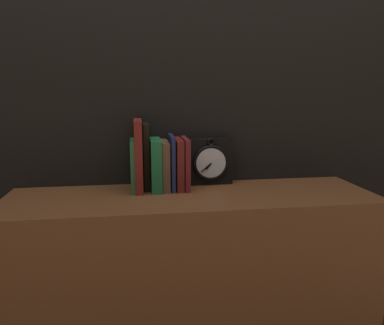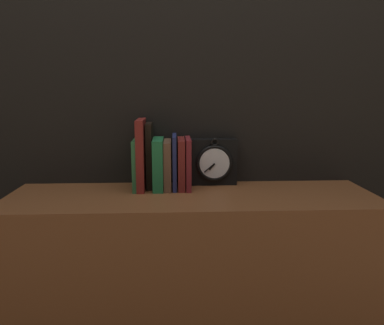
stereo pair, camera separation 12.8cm
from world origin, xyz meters
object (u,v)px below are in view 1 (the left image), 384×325
book_slot2_black (146,156)px  book_slot7_maroon (185,163)px  clock (209,161)px  book_slot5_navy (172,162)px  book_slot1_maroon (138,155)px  book_slot4_brown (165,165)px  book_slot3_green (156,164)px  book_slot0_green (133,165)px  book_slot6_maroon (179,164)px

book_slot2_black → book_slot7_maroon: 0.15m
clock → book_slot5_navy: 0.16m
clock → book_slot1_maroon: book_slot1_maroon is taller
book_slot4_brown → book_slot3_green: bearing=-175.5°
book_slot5_navy → book_slot1_maroon: bearing=-177.5°
book_slot0_green → book_slot5_navy: book_slot5_navy is taller
book_slot0_green → book_slot7_maroon: (0.19, 0.00, 0.00)m
clock → book_slot3_green: 0.22m
clock → book_slot7_maroon: book_slot7_maroon is taller
book_slot1_maroon → book_slot5_navy: book_slot1_maroon is taller
clock → book_slot3_green: book_slot3_green is taller
clock → book_slot4_brown: 0.18m
book_slot1_maroon → book_slot2_black: bearing=35.0°
clock → book_slot7_maroon: 0.11m
book_slot3_green → clock: bearing=12.9°
book_slot3_green → book_slot7_maroon: 0.11m
book_slot0_green → book_slot6_maroon: (0.17, 0.00, 0.00)m
book_slot1_maroon → book_slot4_brown: bearing=2.4°
book_slot0_green → book_slot3_green: same height
book_slot2_black → book_slot4_brown: book_slot2_black is taller
book_slot3_green → book_slot7_maroon: size_ratio=0.99×
book_slot2_black → book_slot3_green: bearing=-29.8°
book_slot0_green → book_slot3_green: (0.08, -0.00, 0.00)m
book_slot3_green → book_slot5_navy: 0.06m
book_slot1_maroon → book_slot7_maroon: book_slot1_maroon is taller
book_slot1_maroon → book_slot5_navy: bearing=2.5°
book_slot2_black → book_slot6_maroon: (0.12, -0.02, -0.03)m
book_slot1_maroon → book_slot6_maroon: 0.15m
book_slot1_maroon → book_slot2_black: (0.03, 0.02, -0.01)m
book_slot7_maroon → book_slot6_maroon: bearing=176.5°
clock → book_slot1_maroon: size_ratio=0.72×
book_slot2_black → book_slot7_maroon: book_slot2_black is taller
book_slot1_maroon → book_slot6_maroon: bearing=1.6°
book_slot4_brown → book_slot7_maroon: size_ratio=0.95×
book_slot1_maroon → book_slot5_navy: (0.12, 0.01, -0.03)m
book_slot0_green → book_slot3_green: size_ratio=1.00×
book_slot6_maroon → book_slot7_maroon: bearing=-3.5°
book_slot0_green → book_slot1_maroon: book_slot1_maroon is taller
clock → book_slot7_maroon: (-0.10, -0.05, 0.00)m
book_slot4_brown → book_slot0_green: bearing=-179.1°
book_slot3_green → book_slot4_brown: bearing=4.5°
book_slot3_green → book_slot1_maroon: bearing=-178.8°
book_slot0_green → book_slot7_maroon: book_slot7_maroon is taller
book_slot2_black → book_slot7_maroon: size_ratio=1.29×
book_slot0_green → book_slot2_black: 0.06m
book_slot2_black → book_slot4_brown: (0.07, -0.02, -0.03)m
clock → book_slot3_green: size_ratio=0.99×
book_slot1_maroon → book_slot0_green: bearing=174.1°
book_slot1_maroon → book_slot3_green: 0.07m
clock → book_slot5_navy: (-0.15, -0.04, 0.01)m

